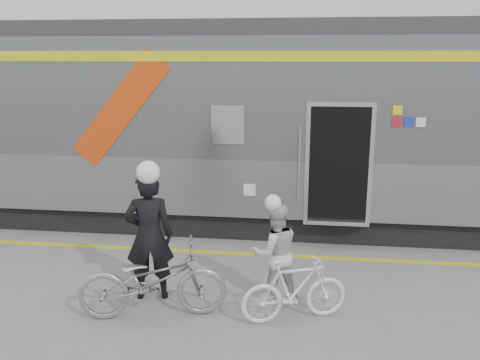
% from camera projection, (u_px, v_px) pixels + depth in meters
% --- Properties ---
extents(ground, '(90.00, 90.00, 0.00)m').
position_uv_depth(ground, '(223.00, 312.00, 7.04)').
color(ground, slate).
rests_on(ground, ground).
extents(train, '(24.00, 3.17, 4.10)m').
position_uv_depth(train, '(230.00, 124.00, 10.66)').
color(train, black).
rests_on(train, ground).
extents(safety_strip, '(24.00, 0.12, 0.01)m').
position_uv_depth(safety_strip, '(242.00, 254.00, 9.11)').
color(safety_strip, yellow).
rests_on(safety_strip, ground).
extents(man, '(0.78, 0.60, 1.89)m').
position_uv_depth(man, '(149.00, 236.00, 7.27)').
color(man, black).
rests_on(man, ground).
extents(bicycle_left, '(2.09, 1.14, 1.04)m').
position_uv_depth(bicycle_left, '(153.00, 281.00, 6.82)').
color(bicycle_left, '#94959A').
rests_on(bicycle_left, ground).
extents(woman, '(0.86, 0.76, 1.46)m').
position_uv_depth(woman, '(275.00, 253.00, 7.23)').
color(woman, beige).
rests_on(woman, ground).
extents(bicycle_right, '(1.52, 0.90, 0.88)m').
position_uv_depth(bicycle_right, '(295.00, 290.00, 6.73)').
color(bicycle_right, white).
rests_on(bicycle_right, ground).
extents(helmet_man, '(0.33, 0.33, 0.33)m').
position_uv_depth(helmet_man, '(146.00, 160.00, 7.01)').
color(helmet_man, white).
rests_on(helmet_man, man).
extents(helmet_woman, '(0.23, 0.23, 0.23)m').
position_uv_depth(helmet_woman, '(276.00, 196.00, 7.03)').
color(helmet_woman, white).
rests_on(helmet_woman, woman).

